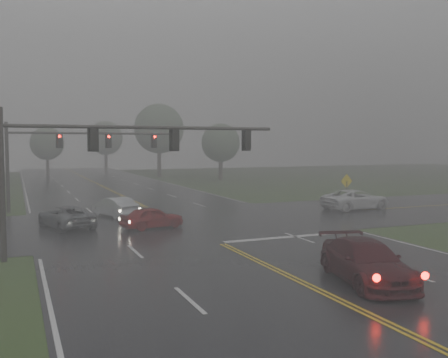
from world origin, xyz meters
name	(u,v)px	position (x,y,z in m)	size (l,w,h in m)	color
ground	(437,348)	(0.00, 0.00, 0.00)	(180.00, 180.00, 0.00)	#2B421C
main_road	(186,227)	(0.00, 20.00, 0.00)	(18.00, 160.00, 0.02)	black
cross_street	(176,222)	(0.00, 22.00, 0.00)	(120.00, 14.00, 0.02)	black
stop_bar	(295,237)	(4.50, 14.40, 0.00)	(8.50, 0.50, 0.01)	silver
sedan_maroon	(366,283)	(2.19, 5.47, 0.00)	(2.14, 5.27, 1.53)	#370A0F
sedan_red	(152,228)	(-2.07, 20.16, 0.00)	(1.54, 3.82, 1.30)	maroon
sedan_silver	(115,217)	(-3.28, 25.82, 0.00)	(1.47, 4.21, 1.39)	silver
car_grey	(66,228)	(-6.87, 22.46, 0.00)	(2.21, 4.80, 1.33)	#595C61
pickup_white	(355,209)	(14.86, 22.63, 0.00)	(2.55, 5.54, 1.54)	silver
signal_gantry_near	(98,152)	(-6.10, 14.26, 4.73)	(13.12, 0.29, 6.69)	black
signal_gantry_far	(62,149)	(-6.29, 31.11, 4.76)	(12.57, 0.34, 6.76)	black
sign_diamond_east	(347,185)	(14.73, 23.64, 1.84)	(1.14, 0.13, 2.73)	black
tree_ne_a	(159,129)	(11.20, 66.92, 7.50)	(7.77, 7.77, 11.41)	#322720
tree_n_mid	(47,144)	(-4.82, 77.12, 5.20)	(5.39, 5.39, 7.92)	#322720
tree_e_near	(221,143)	(17.33, 56.48, 5.29)	(5.49, 5.49, 8.06)	#322720
tree_n_far	(106,138)	(6.30, 87.30, 6.26)	(6.48, 6.48, 9.52)	#322720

